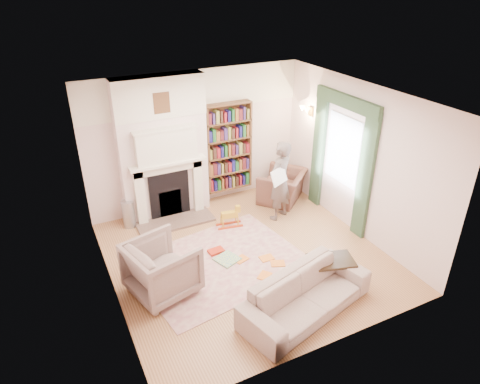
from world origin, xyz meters
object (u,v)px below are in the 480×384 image
bookcase (228,147)px  man_reading (280,181)px  coffee_table (330,271)px  sofa (306,295)px  armchair_reading (282,186)px  armchair_left (162,268)px  rocking_horse (229,217)px  paraffin_heater (129,214)px

bookcase → man_reading: (0.54, -1.21, -0.36)m
coffee_table → sofa: bearing=-135.6°
bookcase → sofa: bookcase is taller
bookcase → man_reading: bearing=-66.1°
sofa → armchair_reading: bearing=49.3°
armchair_left → rocking_horse: size_ratio=1.92×
man_reading → paraffin_heater: size_ratio=2.95×
bookcase → armchair_reading: 1.44m
bookcase → coffee_table: 3.48m
man_reading → bookcase: bearing=-92.1°
coffee_table → paraffin_heater: size_ratio=1.27×
sofa → rocking_horse: sofa is taller
rocking_horse → coffee_table: bearing=-62.6°
bookcase → rocking_horse: (-0.50, -1.11, -0.96)m
armchair_reading → paraffin_heater: armchair_reading is taller
armchair_reading → paraffin_heater: (-3.22, 0.38, -0.05)m
bookcase → paraffin_heater: size_ratio=3.36×
paraffin_heater → rocking_horse: paraffin_heater is taller
man_reading → paraffin_heater: man_reading is taller
sofa → paraffin_heater: (-1.74, 3.47, -0.03)m
sofa → bookcase: bearing=67.3°
sofa → rocking_horse: 2.59m
bookcase → rocking_horse: 1.55m
man_reading → rocking_horse: (-1.04, 0.10, -0.59)m
sofa → paraffin_heater: sofa is taller
armchair_left → sofa: (1.71, -1.34, -0.13)m
bookcase → coffee_table: size_ratio=2.64×
man_reading → rocking_horse: 1.20m
armchair_left → rocking_horse: armchair_left is taller
bookcase → armchair_left: bookcase is taller
armchair_left → armchair_reading: bearing=-76.5°
man_reading → sofa: bearing=41.4°
armchair_reading → rocking_horse: 1.57m
sofa → rocking_horse: bearing=75.1°
armchair_left → coffee_table: 2.62m
bookcase → armchair_reading: size_ratio=1.87×
armchair_reading → coffee_table: bearing=33.6°
armchair_reading → paraffin_heater: bearing=-47.2°
sofa → coffee_table: size_ratio=2.96×
paraffin_heater → coffee_table: bearing=-51.8°
coffee_table → armchair_left: bearing=175.1°
armchair_reading → man_reading: (-0.45, -0.60, 0.49)m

